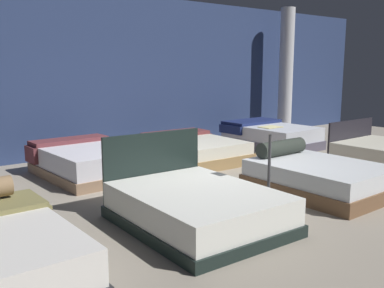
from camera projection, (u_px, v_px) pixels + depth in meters
name	position (u px, v px, depth m)	size (l,w,h in m)	color
ground_plane	(208.00, 189.00, 6.81)	(18.00, 18.00, 0.02)	gray
showroom_back_wall	(101.00, 74.00, 9.42)	(18.00, 0.06, 3.50)	navy
bed_1	(196.00, 206.00, 5.20)	(1.62, 2.08, 1.02)	black
bed_2	(318.00, 177.00, 6.60)	(1.56, 1.99, 0.71)	brown
bed_5	(88.00, 161.00, 7.61)	(1.59, 2.09, 0.58)	#8D6D53
bed_6	(194.00, 149.00, 8.91)	(1.55, 2.10, 0.52)	#957448
bed_7	(270.00, 136.00, 10.40)	(1.57, 2.13, 0.59)	#544F60
price_sign	(269.00, 178.00, 5.74)	(0.28, 0.24, 1.13)	#3F3F44
support_pillar	(286.00, 73.00, 12.00)	(0.39, 0.39, 3.50)	silver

